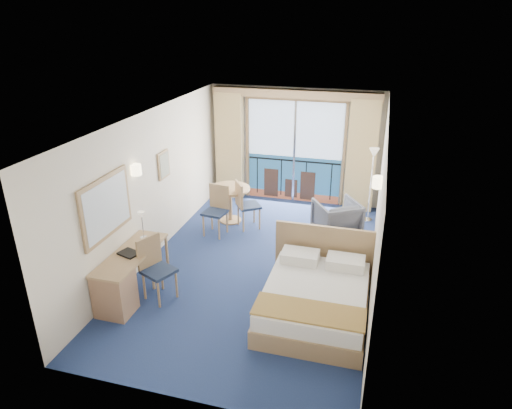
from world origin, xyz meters
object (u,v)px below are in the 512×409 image
Objects in this scene: armchair at (337,219)px; table_chair_a at (245,202)px; desk_chair at (155,265)px; floor_lamp at (373,167)px; round_table at (230,196)px; table_chair_b at (217,207)px; nightstand at (360,265)px; desk at (119,285)px; bed at (316,297)px.

table_chair_a is at bearing -27.61° from armchair.
floor_lamp is at bearing -14.64° from desk_chair.
table_chair_b is (-0.08, -0.62, -0.01)m from round_table.
desk_chair reaches higher than nightstand.
armchair is 0.81× the size of table_chair_a.
desk is at bearing -92.90° from table_chair_b.
table_chair_b is (0.16, 2.43, -0.00)m from desk_chair.
table_chair_b is (-2.98, -1.43, -0.67)m from floor_lamp.
bed reaches higher than nightstand.
desk is at bearing 17.09° from armchair.
table_chair_b is at bearing -96.93° from round_table.
armchair is at bearing 49.17° from desk.
floor_lamp is at bearing -101.49° from table_chair_a.
armchair reaches higher than desk.
round_table is (0.63, 3.50, 0.18)m from desk.
desk_chair reaches higher than desk.
table_chair_a is 0.61m from table_chair_b.
floor_lamp is at bearing 89.38° from nightstand.
nightstand is at bearing -153.77° from table_chair_a.
bed is 3.01m from desk.
round_table is at bearing 129.08° from bed.
bed is 1.34m from nightstand.
desk_chair is at bearing -129.10° from floor_lamp.
round_table reaches higher than armchair.
desk is at bearing -100.17° from round_table.
nightstand is 0.49× the size of table_chair_b.
nightstand is 0.60× the size of armchair.
nightstand is at bearing -90.62° from floor_lamp.
floor_lamp is at bearing 15.72° from round_table.
nightstand is at bearing -41.13° from desk_chair.
bed is at bearing -115.45° from nightstand.
bed is 3.67m from round_table.
table_chair_a is (-1.91, -0.15, 0.20)m from armchair.
desk_chair is at bearing -94.35° from round_table.
table_chair_b is at bearing 20.76° from desk_chair.
round_table is at bearing 24.37° from table_chair_a.
table_chair_b reaches higher than armchair.
table_chair_a is 1.01× the size of table_chair_b.
bed is 1.93× the size of desk_chair.
desk is (-3.53, -4.31, -0.84)m from floor_lamp.
table_chair_a reaches higher than armchair.
bed is 1.93× the size of table_chair_a.
table_chair_a reaches higher than desk.
table_chair_b reaches higher than round_table.
bed is 1.94× the size of table_chair_b.
desk is 2.94m from table_chair_b.
bed is 2.30× the size of round_table.
armchair is (0.01, 2.74, 0.08)m from bed.
desk reaches higher than nightstand.
armchair is at bearing -123.08° from floor_lamp.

